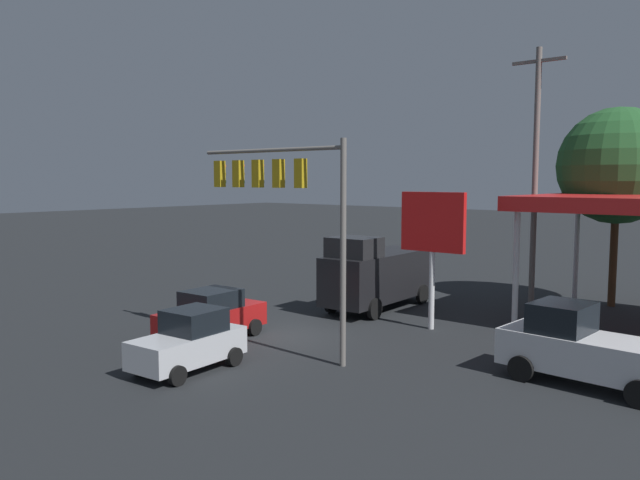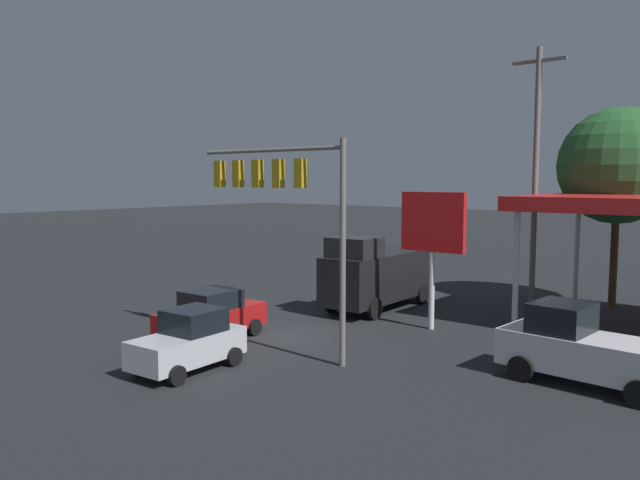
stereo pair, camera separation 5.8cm
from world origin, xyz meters
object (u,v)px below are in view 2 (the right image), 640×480
at_px(price_sign, 433,228).
at_px(utility_pole, 535,177).
at_px(street_tree, 618,166).
at_px(traffic_signal_assembly, 281,191).
at_px(hatchback_crossing, 189,341).
at_px(pickup_parked, 585,349).
at_px(delivery_truck, 377,274).
at_px(sedan_far, 211,315).

bearing_deg(price_sign, utility_pole, -111.38).
relative_size(utility_pole, street_tree, 1.25).
xyz_separation_m(traffic_signal_assembly, hatchback_crossing, (0.79, 3.54, -4.80)).
xyz_separation_m(pickup_parked, delivery_truck, (11.10, -5.10, 0.58)).
distance_m(hatchback_crossing, street_tree, 21.87).
bearing_deg(hatchback_crossing, price_sign, 157.69).
xyz_separation_m(hatchback_crossing, street_tree, (-7.65, -19.64, 5.84)).
xyz_separation_m(price_sign, hatchback_crossing, (3.22, 9.92, -3.23)).
bearing_deg(delivery_truck, sedan_far, -13.06).
bearing_deg(traffic_signal_assembly, hatchback_crossing, 77.50).
bearing_deg(sedan_far, price_sign, 137.32).
relative_size(sedan_far, delivery_truck, 0.65).
bearing_deg(street_tree, traffic_signal_assembly, 66.92).
height_order(traffic_signal_assembly, hatchback_crossing, traffic_signal_assembly).
relative_size(traffic_signal_assembly, price_sign, 1.32).
relative_size(price_sign, delivery_truck, 0.82).
bearing_deg(pickup_parked, delivery_truck, -21.11).
distance_m(utility_pole, hatchback_crossing, 17.06).
bearing_deg(sedan_far, traffic_signal_assembly, 96.16).
bearing_deg(price_sign, street_tree, -114.46).
relative_size(price_sign, hatchback_crossing, 1.44).
relative_size(hatchback_crossing, delivery_truck, 0.57).
relative_size(price_sign, street_tree, 0.59).
relative_size(delivery_truck, street_tree, 0.72).
bearing_deg(delivery_truck, utility_pole, 117.32).
bearing_deg(traffic_signal_assembly, delivery_truck, -79.12).
relative_size(traffic_signal_assembly, sedan_far, 1.66).
relative_size(pickup_parked, street_tree, 0.55).
bearing_deg(sedan_far, delivery_truck, 166.05).
bearing_deg(price_sign, hatchback_crossing, 71.99).
distance_m(pickup_parked, street_tree, 14.40).
height_order(traffic_signal_assembly, sedan_far, traffic_signal_assembly).
xyz_separation_m(utility_pole, pickup_parked, (-4.97, 8.62, -5.16)).
bearing_deg(utility_pole, pickup_parked, 119.98).
relative_size(price_sign, pickup_parked, 1.06).
bearing_deg(pickup_parked, street_tree, -74.85).
height_order(traffic_signal_assembly, price_sign, traffic_signal_assembly).
bearing_deg(traffic_signal_assembly, utility_pole, -111.13).
xyz_separation_m(traffic_signal_assembly, pickup_parked, (-9.52, -3.14, -4.63)).
relative_size(sedan_far, street_tree, 0.47).
relative_size(utility_pole, pickup_parked, 2.25).
bearing_deg(hatchback_crossing, traffic_signal_assembly, 163.20).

